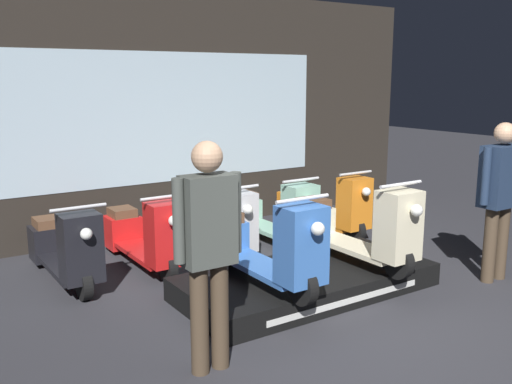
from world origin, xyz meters
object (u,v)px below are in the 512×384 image
Objects in this scene: scooter_display_left at (262,246)px; person_left_browsing at (208,242)px; scooter_display_right at (355,228)px; scooter_backrow_0 at (65,249)px; scooter_backrow_3 at (272,215)px; person_right_browsing at (500,189)px; scooter_backrow_2 at (213,225)px; scooter_backrow_4 at (325,207)px; scooter_backrow_1 at (144,236)px.

person_left_browsing reaches higher than scooter_display_left.
scooter_backrow_0 is at bearing 145.91° from scooter_display_right.
person_right_browsing is (1.13, -2.41, 0.62)m from scooter_backrow_3.
scooter_display_right is 1.82m from scooter_backrow_2.
scooter_display_left is 1.00× the size of scooter_backrow_0.
scooter_backrow_0 and scooter_backrow_2 have the same top height.
person_left_browsing is (-1.37, -2.41, 0.60)m from scooter_backrow_2.
scooter_backrow_0 is at bearing 147.14° from person_right_browsing.
scooter_backrow_2 and scooter_backrow_4 have the same top height.
scooter_backrow_0 is at bearing 180.00° from scooter_backrow_4.
scooter_backrow_3 is (2.60, 0.00, 0.00)m from scooter_backrow_0.
scooter_display_left is 1.00× the size of scooter_backrow_2.
person_right_browsing is (3.36, 0.00, 0.01)m from person_left_browsing.
person_right_browsing reaches higher than scooter_display_right.
scooter_display_left is 2.72m from scooter_backrow_4.
scooter_backrow_3 is 0.87m from scooter_backrow_4.
scooter_backrow_4 is at bearing 37.68° from scooter_display_left.
scooter_backrow_4 is (0.87, 0.00, 0.00)m from scooter_backrow_3.
scooter_backrow_0 is 1.00× the size of scooter_backrow_1.
scooter_display_right is 2.31m from scooter_backrow_1.
person_left_browsing is (-3.10, -2.41, 0.60)m from scooter_backrow_4.
scooter_backrow_0 is at bearing 128.45° from scooter_display_left.
person_right_browsing is (0.26, -2.41, 0.62)m from scooter_backrow_4.
scooter_backrow_1 is at bearing 180.00° from scooter_backrow_3.
scooter_backrow_1 is at bearing 78.16° from person_left_browsing.
scooter_backrow_4 is at bearing 37.78° from person_left_browsing.
scooter_backrow_1 and scooter_backrow_3 have the same top height.
person_left_browsing is (-0.96, -0.75, 0.38)m from scooter_display_left.
scooter_backrow_0 and scooter_backrow_3 have the same top height.
person_right_browsing is (2.41, -0.75, 0.39)m from scooter_display_left.
scooter_display_left is 1.13m from scooter_display_right.
scooter_display_left reaches higher than scooter_backrow_4.
scooter_backrow_4 is at bearing 0.00° from scooter_backrow_3.
scooter_backrow_3 is 1.02× the size of person_left_browsing.
scooter_backrow_3 is 2.73m from person_right_browsing.
scooter_backrow_3 is (0.87, 0.00, 0.00)m from scooter_backrow_2.
scooter_display_left is at bearing 180.00° from scooter_display_right.
scooter_display_right is at bearing -66.58° from scooter_backrow_2.
scooter_display_right is 1.03× the size of person_right_browsing.
person_right_browsing reaches higher than scooter_backrow_0.
scooter_backrow_4 is (1.73, 0.00, 0.00)m from scooter_backrow_2.
scooter_backrow_1 is 2.60m from scooter_backrow_4.
scooter_display_right is (1.13, 0.00, 0.00)m from scooter_display_left.
scooter_display_left is at bearing -74.80° from scooter_backrow_1.
scooter_display_right is 1.96m from scooter_backrow_4.
scooter_backrow_1 is 1.02× the size of person_left_browsing.
scooter_backrow_2 is 1.73m from scooter_backrow_4.
scooter_display_right reaches higher than scooter_backrow_3.
scooter_backrow_2 is (1.73, 0.00, 0.00)m from scooter_backrow_0.
person_right_browsing is (1.27, -0.75, 0.39)m from scooter_display_right.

